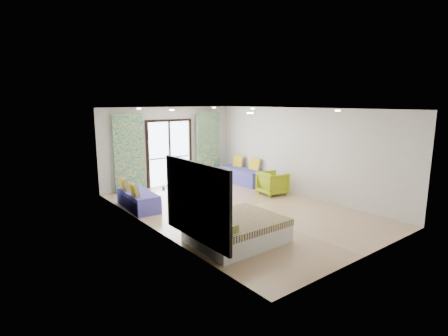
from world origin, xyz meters
TOP-DOWN VIEW (x-y plane):
  - floor at (0.00, 0.00)m, footprint 5.00×7.50m
  - ceiling at (0.00, 0.00)m, footprint 5.00×7.50m
  - wall_back at (0.00, 3.75)m, footprint 5.00×0.01m
  - wall_front at (0.00, -3.75)m, footprint 5.00×0.01m
  - wall_left at (-2.50, 0.00)m, footprint 0.01×7.50m
  - wall_right at (2.50, 0.00)m, footprint 0.01×7.50m
  - balcony_door at (0.00, 3.72)m, footprint 1.76×0.08m
  - balcony_rail at (0.00, 3.73)m, footprint 1.52×0.03m
  - curtain_left at (-1.55, 3.57)m, footprint 1.00×0.10m
  - curtain_right at (1.55, 3.57)m, footprint 1.00×0.10m
  - downlight_a at (-1.40, -2.00)m, footprint 0.12×0.12m
  - downlight_b at (1.40, -2.00)m, footprint 0.12×0.12m
  - downlight_c at (-1.40, 1.00)m, footprint 0.12×0.12m
  - downlight_d at (1.40, 1.00)m, footprint 0.12×0.12m
  - downlight_e at (-1.40, 3.00)m, footprint 0.12×0.12m
  - downlight_f at (1.40, 3.00)m, footprint 0.12×0.12m
  - headboard at (-2.46, -1.70)m, footprint 0.06×2.10m
  - switch_plate at (-2.47, -0.45)m, footprint 0.02×0.10m
  - bed at (-1.47, -1.70)m, footprint 1.83×1.49m
  - daybed_left at (-2.11, 1.74)m, footprint 0.75×1.71m
  - daybed_right at (2.12, 2.30)m, footprint 0.79×1.89m
  - coffee_table at (-0.34, 1.94)m, footprint 0.71×0.71m
  - vase at (-0.36, 1.99)m, footprint 0.27×0.27m
  - armchair at (1.87, 0.53)m, footprint 0.83×0.87m

SIDE VIEW (x-z plane):
  - floor at x=0.00m, z-range -0.01..0.01m
  - daybed_left at x=-2.11m, z-range -0.16..0.67m
  - bed at x=-1.47m, z-range -0.05..0.58m
  - daybed_right at x=2.12m, z-range -0.17..0.75m
  - coffee_table at x=-0.34m, z-range 0.01..0.64m
  - armchair at x=1.87m, z-range 0.00..0.78m
  - vase at x=-0.36m, z-range 0.36..0.56m
  - balcony_rail at x=0.00m, z-range 0.93..0.97m
  - headboard at x=-2.46m, z-range 0.30..1.80m
  - switch_plate at x=-2.47m, z-range 1.00..1.10m
  - curtain_left at x=-1.55m, z-range 0.00..2.50m
  - curtain_right at x=1.55m, z-range 0.00..2.50m
  - balcony_door at x=0.00m, z-range 0.12..2.40m
  - wall_back at x=0.00m, z-range 0.00..2.70m
  - wall_front at x=0.00m, z-range 0.00..2.70m
  - wall_left at x=-2.50m, z-range 0.00..2.70m
  - wall_right at x=2.50m, z-range 0.00..2.70m
  - downlight_a at x=-1.40m, z-range 2.66..2.68m
  - downlight_b at x=1.40m, z-range 2.66..2.68m
  - downlight_c at x=-1.40m, z-range 2.66..2.68m
  - downlight_d at x=1.40m, z-range 2.66..2.68m
  - downlight_e at x=-1.40m, z-range 2.66..2.68m
  - downlight_f at x=1.40m, z-range 2.66..2.68m
  - ceiling at x=0.00m, z-range 2.70..2.71m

